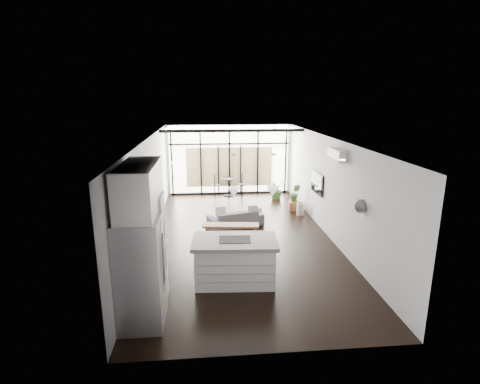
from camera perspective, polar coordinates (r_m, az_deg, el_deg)
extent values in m
cube|color=black|center=(10.76, 0.15, -6.86)|extent=(5.00, 10.00, 0.00)
cube|color=silver|center=(10.08, 0.16, 8.13)|extent=(5.00, 10.00, 0.00)
cube|color=silver|center=(10.40, -13.69, 0.07)|extent=(0.02, 10.00, 2.80)
cube|color=silver|center=(10.85, 13.42, 0.68)|extent=(0.02, 10.00, 2.80)
cube|color=silver|center=(15.21, -1.64, 4.97)|extent=(5.00, 0.02, 2.80)
cube|color=silver|center=(5.65, 5.09, -12.02)|extent=(5.00, 0.02, 2.80)
cube|color=black|center=(15.09, -1.61, 4.90)|extent=(5.00, 0.20, 2.80)
cube|color=silver|center=(14.05, -1.42, 9.81)|extent=(4.70, 1.90, 0.06)
cube|color=beige|center=(15.21, -1.62, 3.83)|extent=(3.50, 0.02, 1.60)
cube|color=white|center=(8.14, -0.79, -10.44)|extent=(1.85, 1.18, 0.97)
cube|color=black|center=(7.94, -0.80, -7.22)|extent=(0.69, 0.48, 0.01)
cube|color=gray|center=(6.80, -14.92, -11.72)|extent=(0.75, 0.94, 1.94)
cube|color=white|center=(7.47, -13.43, -8.38)|extent=(0.55, 0.58, 2.13)
cube|color=white|center=(6.76, -15.09, 0.57)|extent=(0.62, 1.75, 0.86)
cone|color=silver|center=(7.58, -0.95, 0.00)|extent=(0.26, 0.26, 0.18)
cone|color=silver|center=(7.68, 5.01, 0.14)|extent=(0.26, 0.26, 0.18)
imported|color=#525255|center=(11.56, -0.70, -3.57)|extent=(1.76, 0.96, 0.66)
cube|color=brown|center=(10.37, -1.43, -6.24)|extent=(1.57, 0.57, 0.49)
cylinder|color=beige|center=(12.39, 2.30, -3.07)|extent=(0.45, 0.45, 0.36)
cube|color=brown|center=(13.29, 8.36, -2.09)|extent=(0.47, 0.47, 0.32)
imported|color=#345C28|center=(14.61, 5.61, 0.12)|extent=(0.98, 1.01, 0.61)
imported|color=#345C28|center=(13.21, 8.40, -0.85)|extent=(0.51, 0.70, 0.28)
cylinder|color=beige|center=(12.78, 9.18, -2.41)|extent=(0.26, 0.26, 0.48)
cube|color=black|center=(15.00, -1.77, 0.88)|extent=(1.60, 0.64, 0.77)
cube|color=black|center=(11.78, 11.68, 1.36)|extent=(0.05, 1.10, 0.65)
cube|color=white|center=(9.87, 14.57, 5.48)|extent=(0.22, 0.90, 0.30)
cube|color=black|center=(9.88, -13.97, 0.19)|extent=(0.04, 0.70, 0.90)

